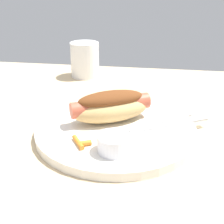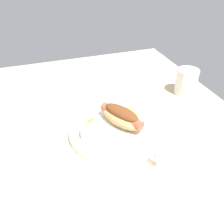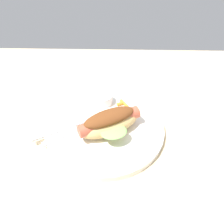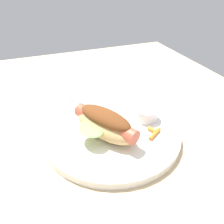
{
  "view_description": "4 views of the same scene",
  "coord_description": "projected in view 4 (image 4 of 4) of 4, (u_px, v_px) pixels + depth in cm",
  "views": [
    {
      "loc": [
        -8.2,
        48.33,
        27.33
      ],
      "look_at": [
        -0.55,
        -0.96,
        4.33
      ],
      "focal_mm": 48.12,
      "sensor_mm": 36.0,
      "label": 1
    },
    {
      "loc": [
        -54.61,
        18.71,
        48.1
      ],
      "look_at": [
        0.63,
        -0.05,
        6.5
      ],
      "focal_mm": 38.06,
      "sensor_mm": 36.0,
      "label": 2
    },
    {
      "loc": [
        1.51,
        -37.87,
        39.32
      ],
      "look_at": [
        0.52,
        -0.2,
        5.3
      ],
      "focal_mm": 33.47,
      "sensor_mm": 36.0,
      "label": 3
    },
    {
      "loc": [
        36.21,
        -15.37,
        32.49
      ],
      "look_at": [
        -1.07,
        -1.0,
        6.29
      ],
      "focal_mm": 36.96,
      "sensor_mm": 36.0,
      "label": 4
    }
  ],
  "objects": [
    {
      "name": "carrot_garnish",
      "position": [
        154.0,
        132.0,
        0.49
      ],
      "size": [
        3.84,
        3.94,
        0.9
      ],
      "color": "orange",
      "rests_on": "plate"
    },
    {
      "name": "sauce_ramekin",
      "position": [
        146.0,
        114.0,
        0.53
      ],
      "size": [
        5.39,
        5.39,
        2.79
      ],
      "primitive_type": "cylinder",
      "color": "white",
      "rests_on": "plate"
    },
    {
      "name": "plate",
      "position": [
        112.0,
        132.0,
        0.51
      ],
      "size": [
        29.76,
        29.76,
        1.6
      ],
      "primitive_type": "cylinder",
      "color": "white",
      "rests_on": "ground_plane"
    },
    {
      "name": "ground_plane",
      "position": [
        118.0,
        141.0,
        0.51
      ],
      "size": [
        120.0,
        90.0,
        1.8
      ],
      "primitive_type": "cube",
      "color": "tan"
    },
    {
      "name": "hot_dog",
      "position": [
        104.0,
        123.0,
        0.47
      ],
      "size": [
        16.14,
        12.75,
        5.95
      ],
      "rotation": [
        0.0,
        0.0,
        3.64
      ],
      "color": "tan",
      "rests_on": "plate"
    },
    {
      "name": "fork",
      "position": [
        93.0,
        108.0,
        0.57
      ],
      "size": [
        14.88,
        8.92,
        0.4
      ],
      "rotation": [
        0.0,
        0.0,
        3.64
      ],
      "color": "silver",
      "rests_on": "plate"
    },
    {
      "name": "knife",
      "position": [
        91.0,
        113.0,
        0.56
      ],
      "size": [
        13.58,
        10.34,
        0.36
      ],
      "primitive_type": "cube",
      "rotation": [
        0.0,
        0.0,
        3.77
      ],
      "color": "silver",
      "rests_on": "plate"
    }
  ]
}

